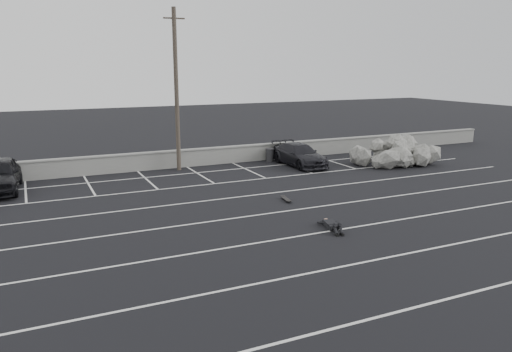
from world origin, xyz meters
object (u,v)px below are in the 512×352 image
riprap_pile (402,155)px  person (330,222)px  car_right (299,155)px  trash_bin (270,155)px  skateboard (286,199)px  utility_pole (176,90)px

riprap_pile → person: riprap_pile is taller
car_right → riprap_pile: (5.99, -2.35, -0.06)m
trash_bin → riprap_pile: bearing=-31.2°
trash_bin → skateboard: (-3.61, -8.90, -0.34)m
car_right → trash_bin: size_ratio=5.52×
utility_pole → trash_bin: 7.41m
riprap_pile → person: bearing=-141.7°
utility_pole → trash_bin: bearing=1.4°
trash_bin → car_right: bearing=-60.8°
utility_pole → skateboard: 10.18m
car_right → skateboard: bearing=-125.5°
car_right → utility_pole: (-7.16, 1.79, 4.00)m
trash_bin → riprap_pile: size_ratio=0.15×
trash_bin → riprap_pile: 8.27m
utility_pole → trash_bin: utility_pole is taller
car_right → riprap_pile: size_ratio=0.82×
trash_bin → skateboard: trash_bin is taller
riprap_pile → skateboard: bearing=-156.6°
riprap_pile → person: (-10.96, -8.65, -0.39)m
car_right → trash_bin: (-1.08, 1.94, -0.24)m
riprap_pile → person: size_ratio=2.49×
utility_pole → riprap_pile: bearing=-17.5°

